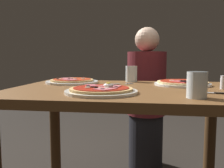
{
  "coord_description": "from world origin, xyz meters",
  "views": [
    {
      "loc": [
        0.11,
        -1.2,
        0.93
      ],
      "look_at": [
        -0.05,
        -0.09,
        0.81
      ],
      "focal_mm": 38.23,
      "sensor_mm": 36.0,
      "label": 1
    }
  ],
  "objects_px": {
    "water_glass_far": "(197,87)",
    "fork": "(118,84)",
    "salt_shaker": "(223,82)",
    "dining_table": "(124,113)",
    "pizza_across_left": "(182,83)",
    "diner_person": "(146,102)",
    "pizza_foreground": "(101,90)",
    "knife": "(216,93)",
    "water_glass_near": "(131,75)",
    "pizza_across_right": "(72,81)"
  },
  "relations": [
    {
      "from": "water_glass_near",
      "to": "knife",
      "type": "relative_size",
      "value": 0.53
    },
    {
      "from": "dining_table",
      "to": "knife",
      "type": "bearing_deg",
      "value": -19.12
    },
    {
      "from": "pizza_across_right",
      "to": "water_glass_far",
      "type": "relative_size",
      "value": 3.16
    },
    {
      "from": "water_glass_far",
      "to": "fork",
      "type": "height_order",
      "value": "water_glass_far"
    },
    {
      "from": "knife",
      "to": "water_glass_near",
      "type": "bearing_deg",
      "value": 129.49
    },
    {
      "from": "pizza_foreground",
      "to": "knife",
      "type": "xyz_separation_m",
      "value": [
        0.49,
        0.05,
        -0.01
      ]
    },
    {
      "from": "pizza_foreground",
      "to": "dining_table",
      "type": "bearing_deg",
      "value": 65.56
    },
    {
      "from": "pizza_across_right",
      "to": "diner_person",
      "type": "relative_size",
      "value": 0.27
    },
    {
      "from": "pizza_across_left",
      "to": "water_glass_near",
      "type": "xyz_separation_m",
      "value": [
        -0.3,
        0.16,
        0.03
      ]
    },
    {
      "from": "pizza_foreground",
      "to": "diner_person",
      "type": "distance_m",
      "value": 1.03
    },
    {
      "from": "dining_table",
      "to": "knife",
      "type": "relative_size",
      "value": 5.89
    },
    {
      "from": "pizza_across_left",
      "to": "salt_shaker",
      "type": "height_order",
      "value": "salt_shaker"
    },
    {
      "from": "pizza_foreground",
      "to": "water_glass_far",
      "type": "bearing_deg",
      "value": -11.36
    },
    {
      "from": "pizza_across_right",
      "to": "water_glass_near",
      "type": "xyz_separation_m",
      "value": [
        0.36,
        0.13,
        0.03
      ]
    },
    {
      "from": "diner_person",
      "to": "salt_shaker",
      "type": "bearing_deg",
      "value": 115.92
    },
    {
      "from": "dining_table",
      "to": "fork",
      "type": "bearing_deg",
      "value": 107.64
    },
    {
      "from": "dining_table",
      "to": "pizza_across_right",
      "type": "bearing_deg",
      "value": 149.08
    },
    {
      "from": "dining_table",
      "to": "fork",
      "type": "xyz_separation_m",
      "value": [
        -0.05,
        0.16,
        0.13
      ]
    },
    {
      "from": "pizza_across_left",
      "to": "pizza_across_right",
      "type": "distance_m",
      "value": 0.66
    },
    {
      "from": "dining_table",
      "to": "pizza_foreground",
      "type": "xyz_separation_m",
      "value": [
        -0.09,
        -0.19,
        0.14
      ]
    },
    {
      "from": "pizza_across_left",
      "to": "fork",
      "type": "distance_m",
      "value": 0.36
    },
    {
      "from": "fork",
      "to": "diner_person",
      "type": "height_order",
      "value": "diner_person"
    },
    {
      "from": "fork",
      "to": "diner_person",
      "type": "xyz_separation_m",
      "value": [
        0.16,
        0.63,
        -0.22
      ]
    },
    {
      "from": "salt_shaker",
      "to": "diner_person",
      "type": "bearing_deg",
      "value": 115.92
    },
    {
      "from": "fork",
      "to": "knife",
      "type": "height_order",
      "value": "knife"
    },
    {
      "from": "fork",
      "to": "knife",
      "type": "bearing_deg",
      "value": -33.68
    },
    {
      "from": "pizza_foreground",
      "to": "fork",
      "type": "xyz_separation_m",
      "value": [
        0.03,
        0.35,
        -0.01
      ]
    },
    {
      "from": "pizza_foreground",
      "to": "pizza_across_right",
      "type": "bearing_deg",
      "value": 123.31
    },
    {
      "from": "pizza_across_right",
      "to": "knife",
      "type": "height_order",
      "value": "pizza_across_right"
    },
    {
      "from": "salt_shaker",
      "to": "knife",
      "type": "bearing_deg",
      "value": -115.84
    },
    {
      "from": "pizza_across_left",
      "to": "fork",
      "type": "relative_size",
      "value": 2.11
    },
    {
      "from": "pizza_across_left",
      "to": "diner_person",
      "type": "height_order",
      "value": "diner_person"
    },
    {
      "from": "salt_shaker",
      "to": "water_glass_far",
      "type": "bearing_deg",
      "value": -122.33
    },
    {
      "from": "water_glass_far",
      "to": "salt_shaker",
      "type": "xyz_separation_m",
      "value": [
        0.18,
        0.29,
        -0.01
      ]
    },
    {
      "from": "pizza_across_left",
      "to": "knife",
      "type": "height_order",
      "value": "pizza_across_left"
    },
    {
      "from": "water_glass_far",
      "to": "fork",
      "type": "bearing_deg",
      "value": 129.4
    },
    {
      "from": "pizza_foreground",
      "to": "pizza_across_right",
      "type": "height_order",
      "value": "pizza_foreground"
    },
    {
      "from": "pizza_across_left",
      "to": "salt_shaker",
      "type": "xyz_separation_m",
      "value": [
        0.17,
        -0.15,
        0.02
      ]
    },
    {
      "from": "water_glass_near",
      "to": "pizza_foreground",
      "type": "bearing_deg",
      "value": -100.63
    },
    {
      "from": "pizza_across_left",
      "to": "pizza_across_right",
      "type": "bearing_deg",
      "value": 177.36
    },
    {
      "from": "water_glass_far",
      "to": "fork",
      "type": "distance_m",
      "value": 0.56
    },
    {
      "from": "water_glass_near",
      "to": "diner_person",
      "type": "bearing_deg",
      "value": 77.96
    },
    {
      "from": "water_glass_near",
      "to": "pizza_across_left",
      "type": "bearing_deg",
      "value": -28.08
    },
    {
      "from": "salt_shaker",
      "to": "diner_person",
      "type": "height_order",
      "value": "diner_person"
    },
    {
      "from": "pizza_across_right",
      "to": "salt_shaker",
      "type": "distance_m",
      "value": 0.85
    },
    {
      "from": "water_glass_near",
      "to": "water_glass_far",
      "type": "height_order",
      "value": "water_glass_near"
    },
    {
      "from": "knife",
      "to": "salt_shaker",
      "type": "xyz_separation_m",
      "value": [
        0.08,
        0.17,
        0.03
      ]
    },
    {
      "from": "water_glass_far",
      "to": "dining_table",
      "type": "bearing_deg",
      "value": 138.57
    },
    {
      "from": "fork",
      "to": "dining_table",
      "type": "bearing_deg",
      "value": -72.36
    },
    {
      "from": "knife",
      "to": "salt_shaker",
      "type": "relative_size",
      "value": 2.92
    }
  ]
}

